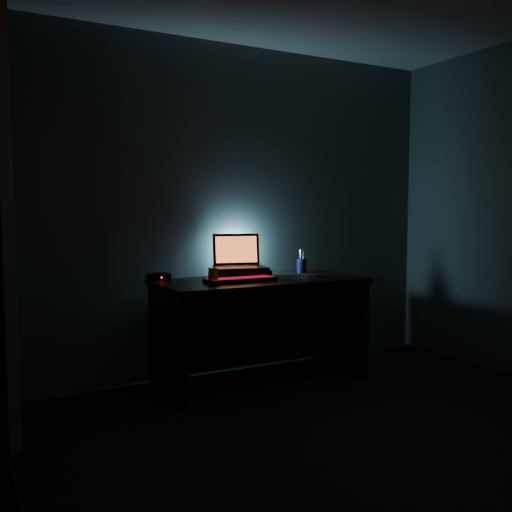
% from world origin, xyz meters
% --- Properties ---
extents(room, '(3.50, 4.00, 2.50)m').
position_xyz_m(room, '(0.00, 0.00, 1.25)').
color(room, black).
rests_on(room, ground).
extents(desk, '(1.50, 0.70, 0.75)m').
position_xyz_m(desk, '(0.00, 1.67, 0.49)').
color(desk, black).
rests_on(desk, ground).
extents(curtain, '(0.06, 0.65, 2.30)m').
position_xyz_m(curtain, '(-1.71, 1.42, 1.15)').
color(curtain, '#B7A793').
rests_on(curtain, ground).
extents(riser, '(0.46, 0.38, 0.06)m').
position_xyz_m(riser, '(-0.08, 1.79, 0.78)').
color(riser, black).
rests_on(riser, desk).
extents(laptop, '(0.43, 0.36, 0.26)m').
position_xyz_m(laptop, '(-0.07, 1.84, 0.87)').
color(laptop, black).
rests_on(laptop, riser).
extents(keyboard, '(0.50, 0.16, 0.03)m').
position_xyz_m(keyboard, '(-0.21, 1.54, 0.77)').
color(keyboard, black).
rests_on(keyboard, desk).
extents(mousepad, '(0.24, 0.22, 0.00)m').
position_xyz_m(mousepad, '(0.27, 1.42, 0.75)').
color(mousepad, navy).
rests_on(mousepad, desk).
extents(mouse, '(0.08, 0.12, 0.03)m').
position_xyz_m(mouse, '(0.27, 1.42, 0.77)').
color(mouse, '#929398').
rests_on(mouse, mousepad).
extents(pen_cup, '(0.08, 0.08, 0.11)m').
position_xyz_m(pen_cup, '(0.50, 1.85, 0.80)').
color(pen_cup, black).
rests_on(pen_cup, desk).
extents(juice_glass, '(0.07, 0.07, 0.11)m').
position_xyz_m(juice_glass, '(-0.43, 1.50, 0.81)').
color(juice_glass, orange).
rests_on(juice_glass, desk).
extents(router, '(0.14, 0.12, 0.05)m').
position_xyz_m(router, '(-0.67, 1.90, 0.77)').
color(router, black).
rests_on(router, desk).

